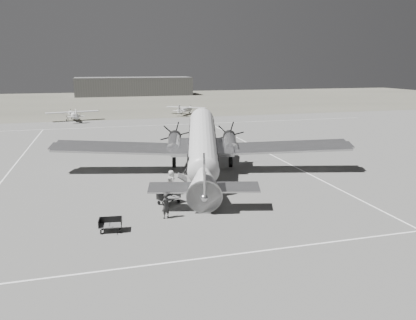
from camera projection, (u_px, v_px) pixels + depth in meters
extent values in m
plane|color=slate|center=(199.00, 186.00, 37.47)|extent=(260.00, 260.00, 0.00)
cube|color=white|center=(256.00, 252.00, 24.32)|extent=(60.00, 0.15, 0.01)
cube|color=white|center=(315.00, 177.00, 40.55)|extent=(0.15, 80.00, 0.01)
cube|color=white|center=(9.00, 173.00, 42.24)|extent=(0.15, 60.00, 0.01)
cube|color=white|center=(147.00, 126.00, 75.04)|extent=(90.00, 0.15, 0.01)
cube|color=#686657|center=(125.00, 101.00, 126.69)|extent=(260.00, 90.00, 0.01)
cube|color=#5E5E5E|center=(134.00, 87.00, 150.77)|extent=(42.00, 14.00, 6.00)
cube|color=#585858|center=(133.00, 78.00, 150.02)|extent=(42.00, 14.00, 0.60)
imported|color=#292929|center=(166.00, 206.00, 29.50)|extent=(0.83, 0.76, 1.90)
imported|color=silver|center=(170.00, 186.00, 34.77)|extent=(0.79, 0.91, 1.60)
imported|color=silver|center=(171.00, 181.00, 35.80)|extent=(0.88, 1.08, 1.91)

